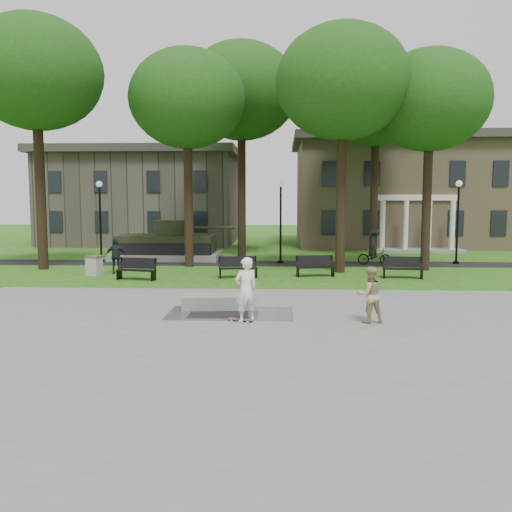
% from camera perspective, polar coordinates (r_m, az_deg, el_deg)
% --- Properties ---
extents(ground, '(120.00, 120.00, 0.00)m').
position_cam_1_polar(ground, '(19.16, 1.05, -5.04)').
color(ground, '#234C11').
rests_on(ground, ground).
extents(plaza, '(22.00, 16.00, 0.02)m').
position_cam_1_polar(plaza, '(14.28, 0.50, -8.83)').
color(plaza, gray).
rests_on(plaza, ground).
extents(footpath, '(44.00, 2.60, 0.01)m').
position_cam_1_polar(footpath, '(31.02, 1.66, -0.80)').
color(footpath, black).
rests_on(footpath, ground).
extents(building_right, '(17.00, 12.00, 8.60)m').
position_cam_1_polar(building_right, '(45.79, 14.68, 6.63)').
color(building_right, '#9E8460').
rests_on(building_right, ground).
extents(building_left, '(15.00, 10.00, 7.20)m').
position_cam_1_polar(building_left, '(46.74, -11.69, 5.77)').
color(building_left, '#4C443D').
rests_on(building_left, ground).
extents(tree_0, '(6.80, 6.80, 12.97)m').
position_cam_1_polar(tree_0, '(31.14, -22.19, 17.34)').
color(tree_0, black).
rests_on(tree_0, ground).
extents(tree_1, '(6.20, 6.20, 11.63)m').
position_cam_1_polar(tree_1, '(30.19, -7.25, 16.02)').
color(tree_1, black).
rests_on(tree_1, ground).
extents(tree_2, '(6.60, 6.60, 12.16)m').
position_cam_1_polar(tree_2, '(28.04, 9.12, 17.53)').
color(tree_2, black).
rests_on(tree_2, ground).
extents(tree_3, '(6.00, 6.00, 11.19)m').
position_cam_1_polar(tree_3, '(29.69, 17.85, 15.26)').
color(tree_3, black).
rests_on(tree_3, ground).
extents(tree_4, '(7.20, 7.20, 13.50)m').
position_cam_1_polar(tree_4, '(35.53, -1.54, 16.88)').
color(tree_4, black).
rests_on(tree_4, ground).
extents(tree_5, '(6.40, 6.40, 12.44)m').
position_cam_1_polar(tree_5, '(36.30, 12.54, 15.35)').
color(tree_5, black).
rests_on(tree_5, ground).
extents(lamp_left, '(0.36, 0.36, 4.73)m').
position_cam_1_polar(lamp_left, '(32.84, -16.09, 4.22)').
color(lamp_left, black).
rests_on(lamp_left, ground).
extents(lamp_mid, '(0.36, 0.36, 4.73)m').
position_cam_1_polar(lamp_mid, '(31.11, 2.61, 4.36)').
color(lamp_mid, black).
rests_on(lamp_mid, ground).
extents(lamp_right, '(0.36, 0.36, 4.73)m').
position_cam_1_polar(lamp_right, '(32.67, 20.48, 4.07)').
color(lamp_right, black).
rests_on(lamp_right, ground).
extents(tank_monument, '(7.45, 3.40, 2.40)m').
position_cam_1_polar(tank_monument, '(33.64, -9.34, 1.11)').
color(tank_monument, gray).
rests_on(tank_monument, ground).
extents(puddle, '(2.20, 1.20, 0.00)m').
position_cam_1_polar(puddle, '(17.31, -3.44, -6.17)').
color(puddle, black).
rests_on(puddle, plaza).
extents(concrete_block, '(2.30, 1.25, 0.45)m').
position_cam_1_polar(concrete_block, '(18.27, -4.34, -4.82)').
color(concrete_block, gray).
rests_on(concrete_block, plaza).
extents(skateboard, '(0.80, 0.42, 0.07)m').
position_cam_1_polar(skateboard, '(16.34, -1.63, -6.77)').
color(skateboard, brown).
rests_on(skateboard, plaza).
extents(skateboarder, '(0.84, 0.73, 1.94)m').
position_cam_1_polar(skateboarder, '(16.10, -1.07, -3.56)').
color(skateboarder, white).
rests_on(skateboarder, plaza).
extents(friend_watching, '(0.93, 0.80, 1.67)m').
position_cam_1_polar(friend_watching, '(16.38, 11.88, -4.01)').
color(friend_watching, tan).
rests_on(friend_watching, plaza).
extents(pedestrian_walker, '(1.11, 0.74, 1.75)m').
position_cam_1_polar(pedestrian_walker, '(27.73, -14.57, 0.01)').
color(pedestrian_walker, '#1F2429').
rests_on(pedestrian_walker, ground).
extents(cyclist, '(1.89, 1.11, 2.04)m').
position_cam_1_polar(cyclist, '(31.06, 12.37, 0.61)').
color(cyclist, black).
rests_on(cyclist, ground).
extents(park_bench_0, '(1.85, 0.87, 1.00)m').
position_cam_1_polar(park_bench_0, '(25.32, -12.45, -1.29)').
color(park_bench_0, black).
rests_on(park_bench_0, ground).
extents(park_bench_1, '(1.85, 0.86, 1.00)m').
position_cam_1_polar(park_bench_1, '(25.43, -1.88, -1.12)').
color(park_bench_1, black).
rests_on(park_bench_1, ground).
extents(park_bench_2, '(1.85, 0.82, 1.00)m').
position_cam_1_polar(park_bench_2, '(25.96, 6.25, -1.00)').
color(park_bench_2, black).
rests_on(park_bench_2, ground).
extents(park_bench_3, '(1.83, 0.68, 1.00)m').
position_cam_1_polar(park_bench_3, '(26.13, 15.15, -1.13)').
color(park_bench_3, black).
rests_on(park_bench_3, ground).
extents(trash_bin, '(0.81, 0.81, 0.96)m').
position_cam_1_polar(trash_bin, '(27.30, -16.66, -0.96)').
color(trash_bin, '#B2A992').
rests_on(trash_bin, ground).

